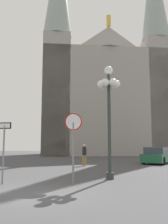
# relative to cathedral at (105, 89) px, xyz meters

# --- Properties ---
(ground_plane) EXTENTS (120.00, 120.00, 0.00)m
(ground_plane) POSITION_rel_cathedral_xyz_m (-3.86, -32.47, -10.80)
(ground_plane) COLOR #424244
(cathedral) EXTENTS (21.38, 15.16, 36.76)m
(cathedral) POSITION_rel_cathedral_xyz_m (0.00, 0.00, 0.00)
(cathedral) COLOR gray
(cathedral) RESTS_ON ground
(stop_sign) EXTENTS (0.72, 0.10, 2.89)m
(stop_sign) POSITION_rel_cathedral_xyz_m (-2.54, -30.26, -8.80)
(stop_sign) COLOR slate
(stop_sign) RESTS_ON ground
(one_way_arrow_sign) EXTENTS (0.59, 0.13, 2.50)m
(one_way_arrow_sign) POSITION_rel_cathedral_xyz_m (-5.41, -30.36, -9.23)
(one_way_arrow_sign) COLOR slate
(one_way_arrow_sign) RESTS_ON ground
(street_lamp) EXTENTS (1.11, 1.01, 5.39)m
(street_lamp) POSITION_rel_cathedral_xyz_m (-0.97, -28.74, -6.99)
(street_lamp) COLOR #2D3833
(street_lamp) RESTS_ON ground
(parked_car_near_green) EXTENTS (3.62, 4.63, 1.38)m
(parked_car_near_green) POSITION_rel_cathedral_xyz_m (3.71, -18.70, -10.15)
(parked_car_near_green) COLOR #1E5B38
(parked_car_near_green) RESTS_ON ground
(pedestrian_walking) EXTENTS (0.32, 0.32, 1.64)m
(pedestrian_walking) POSITION_rel_cathedral_xyz_m (-2.47, -21.42, -9.81)
(pedestrian_walking) COLOR olive
(pedestrian_walking) RESTS_ON ground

